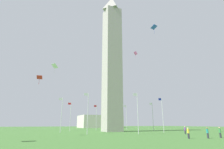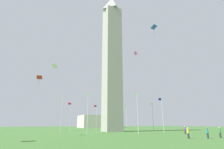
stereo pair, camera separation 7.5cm
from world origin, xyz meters
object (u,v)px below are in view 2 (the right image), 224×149
object	(u,v)px
person_yellow_shirt	(188,133)
person_green_shirt	(220,132)
flagpole_w	(96,116)
kite_pink_box	(136,53)
distant_building	(100,122)
person_teal_shirt	(207,133)
flagpole_n	(61,113)
flagpole_e	(137,111)
flagpole_nw	(70,115)
kite_white_diamond	(55,66)
obelisk_monument	(112,58)
kite_blue_diamond	(154,27)
person_purple_shirt	(185,130)
flagpole_ne	(88,111)
kite_red_diamond	(39,78)
flagpole_sw	(126,116)
flagpole_s	(153,115)
flagpole_se	(162,113)

from	to	relation	value
person_yellow_shirt	person_green_shirt	distance (m)	6.23
flagpole_w	kite_pink_box	bearing A→B (deg)	104.65
person_green_shirt	distant_building	world-z (taller)	distant_building
person_teal_shirt	kite_pink_box	size ratio (longest dim) A/B	0.73
flagpole_n	flagpole_e	bearing A→B (deg)	135.00
flagpole_nw	kite_white_diamond	world-z (taller)	kite_white_diamond
obelisk_monument	kite_blue_diamond	xyz separation A→B (m)	(-8.07, 12.83, 6.31)
kite_pink_box	kite_white_diamond	bearing A→B (deg)	-3.57
obelisk_monument	person_purple_shirt	world-z (taller)	obelisk_monument
kite_pink_box	distant_building	bearing A→B (deg)	-99.57
person_yellow_shirt	kite_pink_box	bearing A→B (deg)	18.91
person_purple_shirt	obelisk_monument	bearing A→B (deg)	14.58
flagpole_ne	kite_red_diamond	xyz separation A→B (m)	(11.03, 2.59, 6.20)
flagpole_nw	kite_blue_diamond	world-z (taller)	kite_blue_diamond
flagpole_sw	flagpole_w	size ratio (longest dim) A/B	1.00
flagpole_n	flagpole_ne	distance (m)	11.51
flagpole_w	person_purple_shirt	distance (m)	35.50
person_yellow_shirt	person_green_shirt	xyz separation A→B (m)	(-6.17, 0.80, 0.02)
obelisk_monument	flagpole_nw	xyz separation A→B (m)	(10.68, -10.63, -18.56)
person_yellow_shirt	flagpole_nw	bearing A→B (deg)	47.00
obelisk_monument	flagpole_ne	world-z (taller)	obelisk_monument
flagpole_n	flagpole_w	bearing A→B (deg)	-135.00
person_purple_shirt	flagpole_ne	bearing A→B (deg)	55.05
kite_red_diamond	kite_pink_box	size ratio (longest dim) A/B	0.77
flagpole_sw	person_yellow_shirt	size ratio (longest dim) A/B	5.62
kite_blue_diamond	kite_white_diamond	size ratio (longest dim) A/B	1.03
person_purple_shirt	flagpole_s	bearing A→B (deg)	-28.39
flagpole_s	flagpole_w	size ratio (longest dim) A/B	1.00
flagpole_n	flagpole_nw	bearing A→B (deg)	-112.50
obelisk_monument	flagpole_ne	size ratio (longest dim) A/B	5.06
flagpole_se	obelisk_monument	bearing A→B (deg)	-45.14
kite_white_diamond	distant_building	size ratio (longest dim) A/B	0.10
flagpole_sw	person_green_shirt	size ratio (longest dim) A/B	5.48
kite_red_diamond	flagpole_ne	bearing A→B (deg)	-166.80
flagpole_ne	person_teal_shirt	size ratio (longest dim) A/B	5.62
flagpole_s	person_teal_shirt	distance (m)	31.99
person_purple_shirt	distant_building	world-z (taller)	distant_building
flagpole_s	kite_pink_box	size ratio (longest dim) A/B	4.10
flagpole_ne	kite_blue_diamond	world-z (taller)	kite_blue_diamond
flagpole_e	kite_red_diamond	size ratio (longest dim) A/B	5.33
flagpole_w	person_green_shirt	distance (m)	45.37
flagpole_e	flagpole_w	size ratio (longest dim) A/B	1.00
flagpole_n	flagpole_nw	size ratio (longest dim) A/B	1.00
flagpole_ne	person_green_shirt	size ratio (longest dim) A/B	5.48
flagpole_se	person_yellow_shirt	xyz separation A→B (m)	(9.95, 18.18, -4.25)
flagpole_se	flagpole_s	bearing A→B (deg)	-112.50
flagpole_e	obelisk_monument	bearing A→B (deg)	-90.20
flagpole_e	kite_white_diamond	bearing A→B (deg)	-29.62
person_yellow_shirt	person_green_shirt	bearing A→B (deg)	-66.39
person_teal_shirt	distant_building	size ratio (longest dim) A/B	0.07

